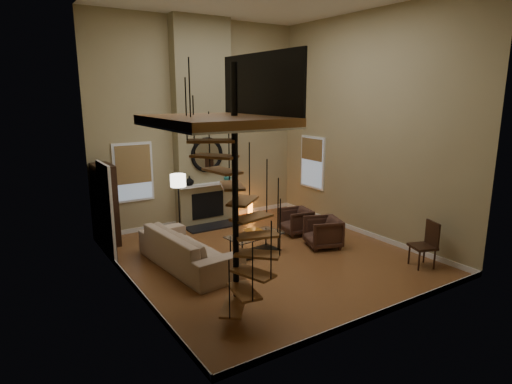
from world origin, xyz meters
TOP-DOWN VIEW (x-y plane):
  - ground at (0.00, 0.00)m, footprint 6.00×6.50m
  - back_wall at (0.00, 3.25)m, footprint 6.00×0.02m
  - front_wall at (0.00, -3.25)m, footprint 6.00×0.02m
  - left_wall at (-3.00, 0.00)m, footprint 0.02×6.50m
  - right_wall at (3.00, 0.00)m, footprint 0.02×6.50m
  - baseboard_back at (0.00, 3.24)m, footprint 6.00×0.02m
  - baseboard_front at (0.00, -3.24)m, footprint 6.00×0.02m
  - baseboard_left at (-2.99, 0.00)m, footprint 0.02×6.50m
  - baseboard_right at (2.99, 0.00)m, footprint 0.02×6.50m
  - chimney_breast at (0.00, 3.06)m, footprint 1.60×0.38m
  - hearth at (0.00, 2.57)m, footprint 1.50×0.60m
  - firebox at (0.00, 2.86)m, footprint 0.95×0.02m
  - mantel at (0.00, 2.78)m, footprint 1.70×0.18m
  - mirror_frame at (0.00, 2.84)m, footprint 0.94×0.10m
  - mirror_disc at (0.00, 2.85)m, footprint 0.80×0.01m
  - vase_left at (-0.55, 2.82)m, footprint 0.24×0.24m
  - vase_right at (0.60, 2.82)m, footprint 0.20×0.20m
  - window_back at (-1.90, 3.22)m, footprint 1.02×0.06m
  - window_right at (2.97, 2.00)m, footprint 0.06×1.02m
  - entry_door at (-2.95, 1.80)m, footprint 0.10×1.05m
  - loft at (-2.04, -1.80)m, footprint 1.70×2.20m
  - spiral_stair at (-1.78, -1.79)m, footprint 1.47×1.47m
  - hutch at (-2.75, 2.80)m, footprint 0.42×0.88m
  - sofa at (-1.70, 0.42)m, footprint 1.30×2.77m
  - armchair_near at (1.59, 0.85)m, footprint 0.81×0.79m
  - armchair_far at (1.55, -0.25)m, footprint 0.99×0.98m
  - coffee_table at (-0.12, 0.27)m, footprint 1.35×0.78m
  - bowl at (-0.12, 0.32)m, footprint 0.40×0.40m
  - book at (0.23, 0.12)m, footprint 0.24×0.30m
  - floor_lamp at (-1.25, 1.88)m, footprint 0.37×0.37m
  - accent_lamp at (1.37, 2.86)m, footprint 0.14×0.14m
  - side_chair at (2.52, -2.29)m, footprint 0.59×0.59m

SIDE VIEW (x-z plane):
  - ground at x=0.00m, z-range -0.01..0.00m
  - hearth at x=0.00m, z-range 0.00..0.04m
  - baseboard_back at x=0.00m, z-range 0.00..0.12m
  - baseboard_front at x=0.00m, z-range 0.00..0.12m
  - baseboard_left at x=-2.99m, z-range 0.00..0.12m
  - baseboard_right at x=2.99m, z-range 0.00..0.12m
  - accent_lamp at x=1.37m, z-range -0.01..0.51m
  - coffee_table at x=-0.12m, z-range 0.05..0.52m
  - armchair_near at x=1.59m, z-range 0.03..0.68m
  - armchair_far at x=1.55m, z-range 0.00..0.71m
  - sofa at x=-1.70m, z-range 0.00..0.79m
  - book at x=0.23m, z-range 0.45..0.48m
  - bowl at x=-0.12m, z-range 0.45..0.55m
  - side_chair at x=2.52m, z-range 0.03..1.02m
  - firebox at x=0.00m, z-range 0.19..0.91m
  - hutch at x=-2.75m, z-range -0.04..1.94m
  - entry_door at x=-2.95m, z-range -0.03..2.13m
  - mantel at x=0.00m, z-range 1.12..1.18m
  - vase_right at x=0.60m, z-range 1.18..1.39m
  - vase_left at x=-0.55m, z-range 1.18..1.43m
  - floor_lamp at x=-1.25m, z-range 0.57..2.26m
  - window_back at x=-1.90m, z-range 0.86..2.38m
  - window_right at x=2.97m, z-range 0.87..2.39m
  - spiral_stair at x=-1.78m, z-range -0.25..3.81m
  - mirror_frame at x=0.00m, z-range 1.48..2.42m
  - mirror_disc at x=0.00m, z-range 1.55..2.35m
  - back_wall at x=0.00m, z-range 0.00..5.50m
  - front_wall at x=0.00m, z-range 0.00..5.50m
  - left_wall at x=-3.00m, z-range 0.00..5.50m
  - right_wall at x=3.00m, z-range 0.00..5.50m
  - chimney_breast at x=0.00m, z-range 0.00..5.50m
  - loft at x=-2.04m, z-range 2.69..3.78m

